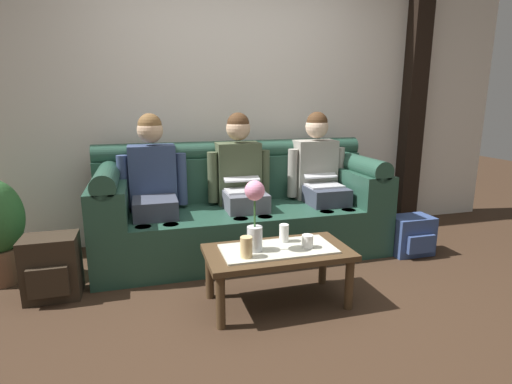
% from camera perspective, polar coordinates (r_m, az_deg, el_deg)
% --- Properties ---
extents(ground_plane, '(14.00, 14.00, 0.00)m').
position_cam_1_polar(ground_plane, '(2.65, 4.30, -17.18)').
color(ground_plane, '#382619').
extents(back_wall_patterned, '(6.00, 0.12, 2.90)m').
position_cam_1_polar(back_wall_patterned, '(3.93, -4.14, 14.79)').
color(back_wall_patterned, silver).
rests_on(back_wall_patterned, ground_plane).
extents(timber_pillar, '(0.20, 0.20, 2.90)m').
position_cam_1_polar(timber_pillar, '(4.64, 21.54, 13.67)').
color(timber_pillar, black).
rests_on(timber_pillar, ground_plane).
extents(couch, '(2.45, 0.88, 0.96)m').
position_cam_1_polar(couch, '(3.54, -2.10, -2.72)').
color(couch, '#234738').
rests_on(couch, ground_plane).
extents(person_left, '(0.56, 0.67, 1.22)m').
position_cam_1_polar(person_left, '(3.37, -14.39, 1.17)').
color(person_left, '#383D4C').
rests_on(person_left, ground_plane).
extents(person_middle, '(0.56, 0.67, 1.22)m').
position_cam_1_polar(person_middle, '(3.47, -2.12, 1.89)').
color(person_middle, '#595B66').
rests_on(person_middle, ground_plane).
extents(person_right, '(0.56, 0.67, 1.22)m').
position_cam_1_polar(person_right, '(3.71, 9.04, 2.47)').
color(person_right, '#383D4C').
rests_on(person_right, ground_plane).
extents(coffee_table, '(0.94, 0.49, 0.39)m').
position_cam_1_polar(coffee_table, '(2.65, 3.11, -9.19)').
color(coffee_table, '#47331E').
rests_on(coffee_table, ground_plane).
extents(flower_vase, '(0.13, 0.13, 0.46)m').
position_cam_1_polar(flower_vase, '(2.50, -0.19, -2.82)').
color(flower_vase, silver).
rests_on(flower_vase, coffee_table).
extents(cup_near_left, '(0.07, 0.07, 0.09)m').
position_cam_1_polar(cup_near_left, '(2.64, 7.34, -6.97)').
color(cup_near_left, white).
rests_on(cup_near_left, coffee_table).
extents(cup_near_right, '(0.08, 0.08, 0.13)m').
position_cam_1_polar(cup_near_right, '(2.46, -1.39, -7.85)').
color(cup_near_right, '#DBB77A').
rests_on(cup_near_right, coffee_table).
extents(cup_far_center, '(0.06, 0.06, 0.12)m').
position_cam_1_polar(cup_far_center, '(2.72, 4.00, -5.84)').
color(cup_far_center, white).
rests_on(cup_far_center, coffee_table).
extents(backpack_right, '(0.36, 0.28, 0.34)m').
position_cam_1_polar(backpack_right, '(3.78, 21.23, -5.81)').
color(backpack_right, '#33477A').
rests_on(backpack_right, ground_plane).
extents(backpack_left, '(0.35, 0.30, 0.44)m').
position_cam_1_polar(backpack_left, '(3.09, -27.06, -9.58)').
color(backpack_left, '#2D2319').
rests_on(backpack_left, ground_plane).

